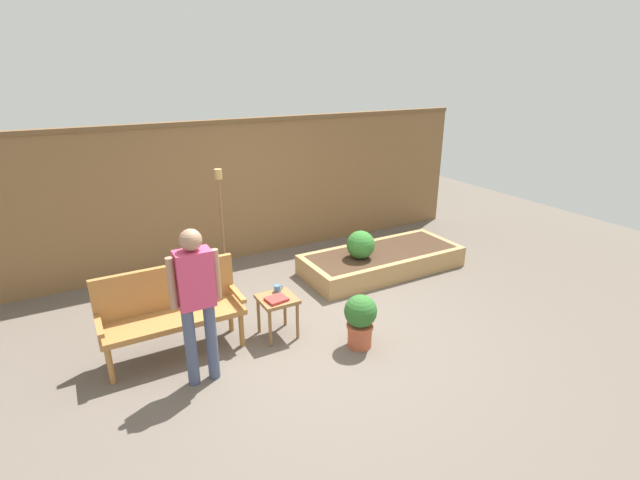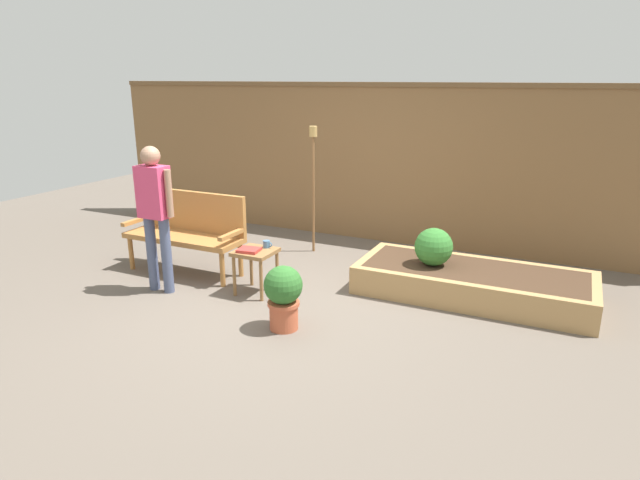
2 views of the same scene
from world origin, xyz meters
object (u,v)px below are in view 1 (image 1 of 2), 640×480
side_table (277,304)px  shrub_near_bench (361,245)px  book_on_table (277,299)px  cup_on_table (277,288)px  tiki_torch (221,207)px  potted_boxwood (360,318)px  person_by_bench (196,294)px  garden_bench (170,305)px

side_table → shrub_near_bench: shrub_near_bench is taller
book_on_table → shrub_near_bench: 1.95m
cup_on_table → tiki_torch: bearing=96.0°
book_on_table → potted_boxwood: potted_boxwood is taller
person_by_bench → side_table: bearing=21.8°
cup_on_table → shrub_near_bench: 1.77m
person_by_bench → cup_on_table: bearing=26.6°
shrub_near_bench → side_table: bearing=-153.1°
garden_bench → tiki_torch: bearing=52.1°
cup_on_table → tiki_torch: tiki_torch is taller
garden_bench → book_on_table: garden_bench is taller
side_table → potted_boxwood: potted_boxwood is taller
garden_bench → shrub_near_bench: bearing=11.8°
side_table → potted_boxwood: size_ratio=0.79×
garden_bench → shrub_near_bench: size_ratio=3.57×
tiki_torch → cup_on_table: bearing=-84.0°
book_on_table → tiki_torch: tiki_torch is taller
cup_on_table → book_on_table: size_ratio=0.49×
garden_bench → shrub_near_bench: (2.77, 0.58, -0.04)m
person_by_bench → shrub_near_bench: bearing=25.1°
tiki_torch → person_by_bench: 2.15m
cup_on_table → person_by_bench: (-1.03, -0.52, 0.41)m
book_on_table → person_by_bench: bearing=-168.6°
shrub_near_bench → book_on_table: bearing=-151.9°
potted_boxwood → person_by_bench: size_ratio=0.39×
side_table → book_on_table: 0.12m
side_table → garden_bench: bearing=166.0°
potted_boxwood → tiki_torch: size_ratio=0.37×
garden_bench → side_table: size_ratio=3.00×
cup_on_table → book_on_table: (-0.10, -0.19, -0.02)m
cup_on_table → shrub_near_bench: (1.62, 0.72, -0.02)m
garden_bench → person_by_bench: bearing=-78.8°
side_table → shrub_near_bench: (1.68, 0.85, 0.10)m
potted_boxwood → person_by_bench: 1.77m
shrub_near_bench → garden_bench: bearing=-168.2°
shrub_near_bench → tiki_torch: 2.01m
cup_on_table → potted_boxwood: size_ratio=0.18×
garden_bench → cup_on_table: garden_bench is taller
side_table → person_by_bench: (-0.96, -0.39, 0.54)m
person_by_bench → potted_boxwood: bearing=-8.4°
garden_bench → tiki_torch: tiki_torch is taller
garden_bench → tiki_torch: 1.74m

